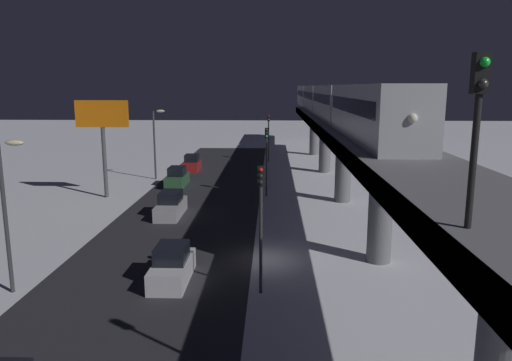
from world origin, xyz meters
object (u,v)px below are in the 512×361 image
object	(u,v)px
sedan_silver	(171,206)
traffic_light_mid	(267,152)
sedan_white	(172,266)
commercial_billboard	(102,123)
rail_signal	(478,111)
sedan_red	(192,164)
sedan_green	(177,178)
traffic_light_far	(269,131)
subway_train	(325,99)
traffic_light_near	(261,211)

from	to	relation	value
sedan_silver	traffic_light_mid	xyz separation A→B (m)	(-7.50, -7.10, 3.40)
sedan_silver	traffic_light_mid	size ratio (longest dim) A/B	0.75
sedan_white	commercial_billboard	bearing A→B (deg)	117.71
rail_signal	sedan_white	size ratio (longest dim) A/B	0.92
sedan_red	sedan_green	distance (m)	9.29
traffic_light_far	commercial_billboard	size ratio (longest dim) A/B	0.72
subway_train	traffic_light_near	size ratio (longest dim) A/B	11.57
rail_signal	traffic_light_far	world-z (taller)	rail_signal
subway_train	sedan_green	world-z (taller)	subway_train
rail_signal	sedan_silver	distance (m)	30.07
sedan_green	sedan_silver	bearing A→B (deg)	98.71
sedan_white	traffic_light_far	size ratio (longest dim) A/B	0.68
traffic_light_mid	commercial_billboard	bearing A→B (deg)	3.15
subway_train	sedan_white	world-z (taller)	subway_train
sedan_red	subway_train	bearing A→B (deg)	-176.64
sedan_red	traffic_light_near	xyz separation A→B (m)	(-9.30, 35.44, 3.40)
rail_signal	sedan_silver	xyz separation A→B (m)	(12.63, -25.85, -8.76)
traffic_light_far	traffic_light_near	bearing A→B (deg)	90.00
rail_signal	traffic_light_near	xyz separation A→B (m)	(5.13, -11.44, -5.36)
traffic_light_mid	traffic_light_near	bearing A→B (deg)	90.00
traffic_light_near	commercial_billboard	world-z (taller)	commercial_billboard
traffic_light_mid	sedan_red	bearing A→B (deg)	-56.27
rail_signal	traffic_light_far	bearing A→B (deg)	-84.62
rail_signal	sedan_red	size ratio (longest dim) A/B	1.00
sedan_silver	traffic_light_near	bearing A→B (deg)	117.50
traffic_light_far	sedan_silver	bearing A→B (deg)	75.31
traffic_light_near	traffic_light_mid	bearing A→B (deg)	-90.00
sedan_white	commercial_billboard	distance (m)	22.63
sedan_silver	traffic_light_mid	bearing A→B (deg)	-136.55
sedan_white	rail_signal	bearing A→B (deg)	-52.54
rail_signal	traffic_light_mid	size ratio (longest dim) A/B	0.62
sedan_white	commercial_billboard	world-z (taller)	commercial_billboard
sedan_red	traffic_light_far	bearing A→B (deg)	-140.81
traffic_light_far	sedan_white	bearing A→B (deg)	83.56
sedan_green	sedan_white	size ratio (longest dim) A/B	1.08
subway_train	sedan_white	size ratio (longest dim) A/B	17.08
sedan_silver	traffic_light_far	world-z (taller)	traffic_light_far
commercial_billboard	traffic_light_mid	bearing A→B (deg)	-176.85
traffic_light_near	commercial_billboard	size ratio (longest dim) A/B	0.72
sedan_green	traffic_light_far	world-z (taller)	traffic_light_far
sedan_red	sedan_white	bearing A→B (deg)	97.69
rail_signal	sedan_green	world-z (taller)	rail_signal
sedan_silver	commercial_billboard	world-z (taller)	commercial_billboard
rail_signal	traffic_light_mid	world-z (taller)	rail_signal
sedan_silver	commercial_billboard	distance (m)	11.39
sedan_red	sedan_green	world-z (taller)	same
sedan_white	sedan_green	bearing A→B (deg)	100.52
sedan_silver	commercial_billboard	size ratio (longest dim) A/B	0.54
rail_signal	sedan_white	distance (m)	18.38
sedan_green	traffic_light_mid	world-z (taller)	traffic_light_mid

